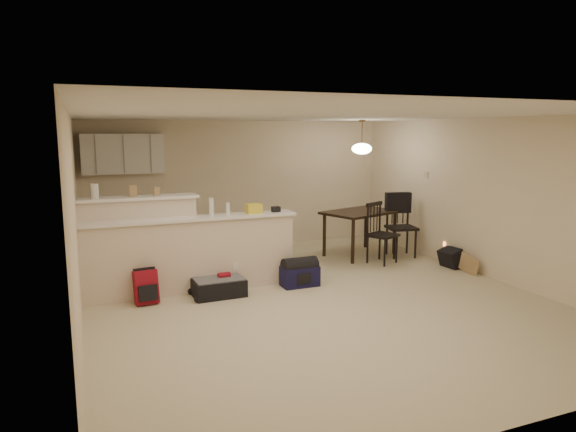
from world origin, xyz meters
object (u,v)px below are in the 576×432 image
dining_table (360,216)px  suitcase (219,287)px  dining_chair_near (383,233)px  navy_duffel (300,276)px  red_backpack (146,287)px  dining_chair_far (401,226)px  pendant_lamp (362,148)px  black_daypack (451,258)px

dining_table → suitcase: dining_table is taller
dining_chair_near → navy_duffel: dining_chair_near is taller
red_backpack → navy_duffel: red_backpack is taller
dining_chair_far → pendant_lamp: bearing=162.2°
dining_table → dining_chair_near: dining_chair_near is taller
dining_table → red_backpack: (-4.05, -1.36, -0.51)m
pendant_lamp → dining_chair_far: bearing=-29.9°
black_daypack → navy_duffel: bearing=86.3°
dining_chair_far → suitcase: 3.89m
dining_table → red_backpack: bearing=-180.0°
black_daypack → red_backpack: bearing=85.6°
dining_table → dining_chair_near: bearing=-103.3°
dining_table → black_daypack: dining_table is taller
navy_duffel → pendant_lamp: bearing=37.3°
suitcase → dining_table: bearing=23.1°
suitcase → black_daypack: (4.06, 0.02, 0.04)m
pendant_lamp → red_backpack: (-4.05, -1.36, -1.76)m
dining_chair_far → red_backpack: size_ratio=2.53×
navy_duffel → red_backpack: bearing=178.7°
pendant_lamp → black_daypack: pendant_lamp is taller
pendant_lamp → dining_chair_near: (0.06, -0.68, -1.46)m
dining_chair_near → suitcase: bearing=168.6°
suitcase → black_daypack: bearing=-1.2°
dining_table → suitcase: bearing=-173.9°
dining_table → black_daypack: 1.79m
dining_chair_far → dining_chair_near: bearing=-141.0°
dining_chair_near → suitcase: dining_chair_near is taller
dining_chair_near → suitcase: 3.24m
black_daypack → dining_table: bearing=31.6°
dining_table → black_daypack: size_ratio=4.30×
navy_duffel → black_daypack: bearing=0.1°
pendant_lamp → black_daypack: size_ratio=1.72×
dining_table → pendant_lamp: pendant_lamp is taller
dining_table → navy_duffel: 2.37m
pendant_lamp → dining_chair_far: size_ratio=0.54×
dining_table → pendant_lamp: (0.00, 0.00, 1.26)m
dining_chair_near → black_daypack: bearing=-61.5°
red_backpack → pendant_lamp: bearing=12.8°
suitcase → red_backpack: bearing=175.6°
dining_chair_far → black_daypack: bearing=-59.5°
dining_table → dining_chair_far: size_ratio=1.35×
red_backpack → navy_duffel: 2.23m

